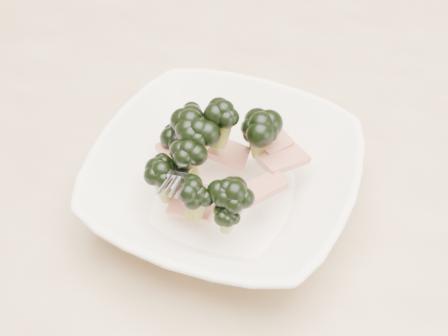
{
  "coord_description": "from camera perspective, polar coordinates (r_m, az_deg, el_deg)",
  "views": [
    {
      "loc": [
        0.08,
        -0.45,
        1.24
      ],
      "look_at": [
        -0.06,
        -0.08,
        0.8
      ],
      "focal_mm": 50.0,
      "sensor_mm": 36.0,
      "label": 1
    }
  ],
  "objects": [
    {
      "name": "broccoli_dish",
      "position": [
        0.6,
        -0.17,
        -0.8
      ],
      "size": [
        0.27,
        0.27,
        0.11
      ],
      "color": "white",
      "rests_on": "dining_table"
    },
    {
      "name": "dining_table",
      "position": [
        0.75,
        6.06,
        -4.61
      ],
      "size": [
        1.2,
        0.8,
        0.75
      ],
      "color": "tan",
      "rests_on": "ground"
    }
  ]
}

